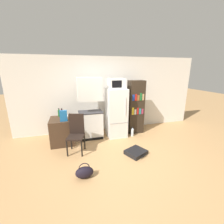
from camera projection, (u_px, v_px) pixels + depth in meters
ground_plane at (123, 158)px, 3.67m from camera, size 24.00×24.00×0.00m
wall_back at (110, 94)px, 5.23m from camera, size 6.40×0.10×2.51m
side_table at (62, 131)px, 4.36m from camera, size 0.65×0.70×0.74m
kitchen_hutch at (90, 111)px, 4.56m from camera, size 0.72×0.46×1.88m
refrigerator at (116, 113)px, 4.74m from camera, size 0.60×0.59×1.54m
microwave at (117, 84)px, 4.49m from camera, size 0.51×0.36×0.30m
bookshelf at (136, 107)px, 4.99m from camera, size 0.50×0.36×1.76m
bottle_wine_dark at (62, 113)px, 4.43m from camera, size 0.08×0.08×0.25m
bottle_green_tall at (59, 113)px, 4.44m from camera, size 0.06×0.06×0.25m
bottle_amber_beer at (69, 117)px, 4.18m from camera, size 0.07×0.07×0.18m
bowl at (68, 116)px, 4.46m from camera, size 0.13×0.13×0.03m
cereal_box at (63, 116)px, 4.01m from camera, size 0.19×0.07×0.30m
chair at (76, 131)px, 3.86m from camera, size 0.50×0.50×1.00m
suitcase_large_flat at (136, 152)px, 3.83m from camera, size 0.61×0.59×0.10m
handbag at (84, 172)px, 2.98m from camera, size 0.36×0.20×0.33m
water_bottle_front at (132, 132)px, 4.87m from camera, size 0.09×0.09×0.31m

